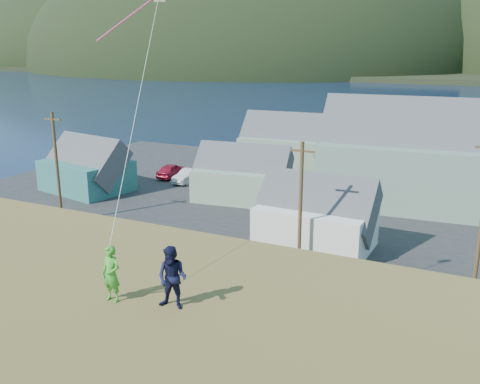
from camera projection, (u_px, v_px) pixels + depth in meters
name	position (u px, v px, depth m)	size (l,w,h in m)	color
ground	(276.00, 273.00, 34.54)	(900.00, 900.00, 0.00)	#0A1638
grass_strip	(264.00, 285.00, 32.79)	(110.00, 8.00, 0.10)	#4C3D19
waterfront_lot	(345.00, 203.00, 49.27)	(72.00, 36.00, 0.12)	#28282B
wharf	(346.00, 150.00, 71.63)	(26.00, 14.00, 0.90)	gray
shed_teal	(86.00, 167.00, 52.81)	(9.49, 7.45, 6.73)	#317372
shed_palegreen_near	(242.00, 175.00, 49.86)	(9.42, 6.51, 6.41)	gray
shed_white	(316.00, 215.00, 37.95)	(8.41, 5.77, 6.59)	white
shed_palegreen_far	(291.00, 143.00, 62.61)	(12.09, 7.42, 7.89)	gray
utility_poles	(255.00, 195.00, 35.53)	(31.44, 0.24, 9.43)	#47331E
parked_cars	(256.00, 175.00, 56.33)	(22.79, 12.85, 1.58)	gray
kite_flyer_green	(111.00, 274.00, 15.22)	(0.61, 0.40, 1.67)	green
kite_flyer_navy	(172.00, 278.00, 14.80)	(0.88, 0.69, 1.82)	black
kite_rig	(154.00, 1.00, 20.93)	(2.25, 4.20, 11.23)	#FDFBC1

